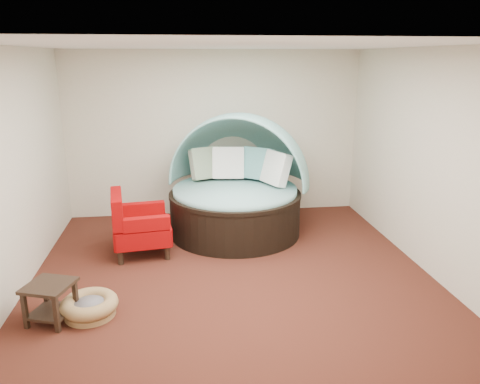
{
  "coord_description": "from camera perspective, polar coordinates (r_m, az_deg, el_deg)",
  "views": [
    {
      "loc": [
        -0.62,
        -5.47,
        2.67
      ],
      "look_at": [
        0.19,
        0.6,
        0.9
      ],
      "focal_mm": 35.0,
      "sensor_mm": 36.0,
      "label": 1
    }
  ],
  "objects": [
    {
      "name": "pet_basket",
      "position": [
        5.39,
        -17.86,
        -13.1
      ],
      "size": [
        0.71,
        0.71,
        0.21
      ],
      "rotation": [
        0.0,
        0.0,
        -0.2
      ],
      "color": "olive",
      "rests_on": "floor"
    },
    {
      "name": "floor",
      "position": [
        6.12,
        -1.02,
        -9.77
      ],
      "size": [
        5.0,
        5.0,
        0.0
      ],
      "primitive_type": "plane",
      "color": "#4C1F15",
      "rests_on": "ground"
    },
    {
      "name": "canopy_daybed",
      "position": [
        7.27,
        -0.37,
        1.71
      ],
      "size": [
        2.68,
        2.65,
        1.87
      ],
      "rotation": [
        0.0,
        0.0,
        -0.39
      ],
      "color": "black",
      "rests_on": "floor"
    },
    {
      "name": "wall_back",
      "position": [
        8.1,
        -3.11,
        7.05
      ],
      "size": [
        5.0,
        0.0,
        5.0
      ],
      "primitive_type": "plane",
      "rotation": [
        1.57,
        0.0,
        0.0
      ],
      "color": "beige",
      "rests_on": "floor"
    },
    {
      "name": "side_table",
      "position": [
        5.35,
        -22.13,
        -11.8
      ],
      "size": [
        0.57,
        0.57,
        0.43
      ],
      "rotation": [
        0.0,
        0.0,
        -0.34
      ],
      "color": "black",
      "rests_on": "floor"
    },
    {
      "name": "wall_front",
      "position": [
        3.29,
        3.89,
        -6.65
      ],
      "size": [
        5.0,
        0.0,
        5.0
      ],
      "primitive_type": "plane",
      "rotation": [
        -1.57,
        0.0,
        0.0
      ],
      "color": "beige",
      "rests_on": "floor"
    },
    {
      "name": "wall_left",
      "position": [
        5.92,
        -25.89,
        2.08
      ],
      "size": [
        0.0,
        5.0,
        5.0
      ],
      "primitive_type": "plane",
      "rotation": [
        1.57,
        0.0,
        1.57
      ],
      "color": "beige",
      "rests_on": "floor"
    },
    {
      "name": "wall_right",
      "position": [
        6.42,
        21.7,
        3.55
      ],
      "size": [
        0.0,
        5.0,
        5.0
      ],
      "primitive_type": "plane",
      "rotation": [
        1.57,
        0.0,
        -1.57
      ],
      "color": "beige",
      "rests_on": "floor"
    },
    {
      "name": "ceiling",
      "position": [
        5.51,
        -1.17,
        17.45
      ],
      "size": [
        5.0,
        5.0,
        0.0
      ],
      "primitive_type": "plane",
      "rotation": [
        3.14,
        0.0,
        0.0
      ],
      "color": "white",
      "rests_on": "wall_back"
    },
    {
      "name": "red_armchair",
      "position": [
        6.67,
        -12.43,
        -4.0
      ],
      "size": [
        0.87,
        0.87,
        0.91
      ],
      "rotation": [
        0.0,
        0.0,
        0.13
      ],
      "color": "black",
      "rests_on": "floor"
    }
  ]
}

